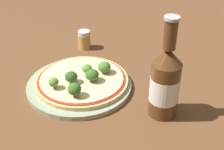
# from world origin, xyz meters

# --- Properties ---
(ground_plane) EXTENTS (3.00, 3.00, 0.00)m
(ground_plane) POSITION_xyz_m (0.00, 0.00, 0.00)
(ground_plane) COLOR brown
(plate) EXTENTS (0.26, 0.26, 0.01)m
(plate) POSITION_xyz_m (0.00, 0.00, 0.01)
(plate) COLOR #93A384
(plate) RESTS_ON ground_plane
(pizza) EXTENTS (0.23, 0.23, 0.01)m
(pizza) POSITION_xyz_m (0.00, 0.01, 0.02)
(pizza) COLOR tan
(pizza) RESTS_ON plate
(broccoli_floret_0) EXTENTS (0.03, 0.03, 0.03)m
(broccoli_floret_0) POSITION_xyz_m (0.01, -0.02, 0.04)
(broccoli_floret_0) COLOR #7A9E5B
(broccoli_floret_0) RESTS_ON pizza
(broccoli_floret_1) EXTENTS (0.03, 0.03, 0.03)m
(broccoli_floret_1) POSITION_xyz_m (0.01, 0.07, 0.04)
(broccoli_floret_1) COLOR #7A9E5B
(broccoli_floret_1) RESTS_ON pizza
(broccoli_floret_2) EXTENTS (0.02, 0.02, 0.03)m
(broccoli_floret_2) POSITION_xyz_m (0.01, -0.07, 0.04)
(broccoli_floret_2) COLOR #7A9E5B
(broccoli_floret_2) RESTS_ON pizza
(broccoli_floret_3) EXTENTS (0.03, 0.03, 0.03)m
(broccoli_floret_3) POSITION_xyz_m (0.06, -0.04, 0.05)
(broccoli_floret_3) COLOR #7A9E5B
(broccoli_floret_3) RESTS_ON pizza
(broccoli_floret_4) EXTENTS (0.03, 0.03, 0.03)m
(broccoli_floret_4) POSITION_xyz_m (0.03, 0.02, 0.04)
(broccoli_floret_4) COLOR #7A9E5B
(broccoli_floret_4) RESTS_ON pizza
(broccoli_floret_5) EXTENTS (0.03, 0.03, 0.02)m
(broccoli_floret_5) POSITION_xyz_m (-0.01, 0.03, 0.04)
(broccoli_floret_5) COLOR #7A9E5B
(broccoli_floret_5) RESTS_ON pizza
(beer_bottle) EXTENTS (0.06, 0.06, 0.23)m
(beer_bottle) POSITION_xyz_m (0.19, 0.11, 0.08)
(beer_bottle) COLOR #563319
(beer_bottle) RESTS_ON ground_plane
(pepper_shaker) EXTENTS (0.04, 0.04, 0.06)m
(pepper_shaker) POSITION_xyz_m (-0.18, 0.11, 0.03)
(pepper_shaker) COLOR tan
(pepper_shaker) RESTS_ON ground_plane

